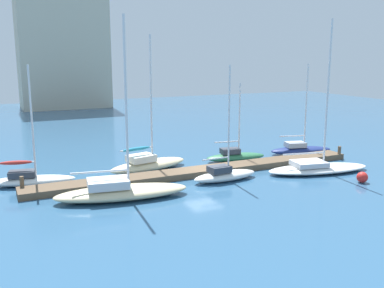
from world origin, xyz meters
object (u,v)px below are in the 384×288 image
sailboat_1 (120,190)px  sailboat_6 (300,149)px  sailboat_2 (148,163)px  mooring_buoy_red (362,177)px  sailboat_4 (235,156)px  sailboat_3 (225,174)px  harbor_building_distant (63,44)px  sailboat_5 (317,167)px  sailboat_0 (30,178)px

sailboat_1 → sailboat_6: sailboat_1 is taller
sailboat_2 → mooring_buoy_red: bearing=-50.7°
sailboat_1 → sailboat_6: size_ratio=1.38×
sailboat_1 → sailboat_4: bearing=34.1°
sailboat_3 → sailboat_4: 6.20m
sailboat_2 → harbor_building_distant: 47.93m
sailboat_5 → mooring_buoy_red: bearing=-63.7°
sailboat_0 → mooring_buoy_red: (21.65, -9.58, -0.11)m
sailboat_2 → mooring_buoy_red: 16.18m
sailboat_1 → sailboat_0: bearing=139.5°
mooring_buoy_red → harbor_building_distant: harbor_building_distant is taller
sailboat_6 → harbor_building_distant: (-13.22, 47.33, 10.45)m
sailboat_6 → sailboat_4: bearing=-168.1°
sailboat_0 → sailboat_1: (4.90, -5.66, 0.05)m
sailboat_3 → sailboat_2: bearing=125.0°
sailboat_3 → sailboat_4: size_ratio=1.24×
sailboat_0 → sailboat_4: sailboat_0 is taller
sailboat_0 → mooring_buoy_red: sailboat_0 is taller
sailboat_3 → sailboat_0: bearing=156.4°
sailboat_1 → sailboat_4: (11.86, 5.66, -0.09)m
sailboat_0 → sailboat_4: bearing=12.1°
sailboat_3 → sailboat_5: size_ratio=0.72×
sailboat_3 → harbor_building_distant: harbor_building_distant is taller
sailboat_2 → sailboat_5: bearing=-41.1°
sailboat_2 → sailboat_3: (4.07, -5.23, -0.08)m
sailboat_0 → sailboat_5: 21.50m
sailboat_4 → sailboat_6: sailboat_6 is taller
sailboat_2 → sailboat_4: (7.89, -0.34, -0.11)m
sailboat_2 → sailboat_6: sailboat_2 is taller
sailboat_0 → sailboat_5: (20.65, -5.99, -0.07)m
sailboat_1 → sailboat_4: 13.14m
sailboat_5 → harbor_building_distant: harbor_building_distant is taller
sailboat_1 → mooring_buoy_red: (16.75, -3.92, -0.17)m
sailboat_0 → sailboat_1: bearing=-37.1°
mooring_buoy_red → sailboat_5: bearing=105.5°
sailboat_2 → mooring_buoy_red: size_ratio=13.26×
sailboat_2 → sailboat_6: bearing=-15.0°
mooring_buoy_red → sailboat_1: bearing=166.8°
sailboat_1 → sailboat_2: bearing=65.1°
sailboat_0 → sailboat_3: 13.83m
sailboat_4 → harbor_building_distant: bearing=107.2°
sailboat_5 → sailboat_6: 6.50m
sailboat_1 → sailboat_2: 7.20m
sailboat_5 → sailboat_6: sailboat_5 is taller
sailboat_2 → mooring_buoy_red: (12.78, -9.92, -0.18)m
sailboat_6 → sailboat_5: bearing=-103.7°
sailboat_4 → sailboat_3: bearing=-118.5°
sailboat_1 → mooring_buoy_red: sailboat_1 is taller
sailboat_2 → sailboat_5: 13.37m
harbor_building_distant → sailboat_1: bearing=-96.0°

